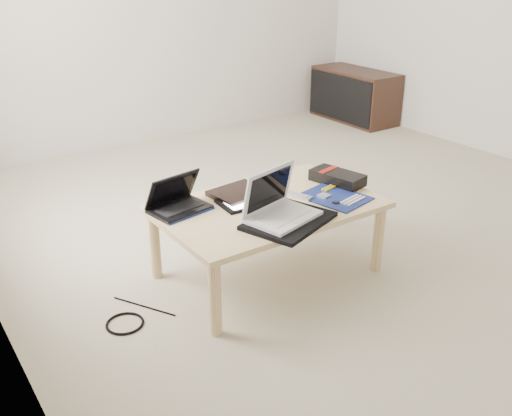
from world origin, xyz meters
TOP-DOWN VIEW (x-y plane):
  - ground at (0.00, 0.00)m, footprint 4.00×4.00m
  - coffee_table at (-0.73, -0.54)m, footprint 1.10×0.70m
  - media_cabinet at (1.77, 1.45)m, footprint 0.41×0.90m
  - book at (-0.79, -0.36)m, footprint 0.29×0.25m
  - netbook at (-1.13, -0.34)m, footprint 0.31×0.25m
  - tablet at (-0.82, -0.46)m, footprint 0.26×0.21m
  - remote at (-0.56, -0.53)m, footprint 0.11×0.21m
  - neoprene_sleeve at (-0.78, -0.77)m, footprint 0.48×0.42m
  - white_laptop at (-0.80, -0.72)m, footprint 0.37×0.31m
  - motherboard at (-0.40, -0.67)m, footprint 0.32×0.37m
  - gpu_box at (-0.25, -0.52)m, footprint 0.21×0.32m
  - cable_coil at (-0.86, -0.51)m, footprint 0.11×0.11m
  - floor_cable_coil at (-1.54, -0.54)m, footprint 0.19×0.19m
  - floor_cable_trail at (-1.40, -0.46)m, footprint 0.18×0.31m

SIDE VIEW (x-z plane):
  - ground at x=0.00m, z-range 0.00..0.00m
  - floor_cable_trail at x=-1.40m, z-range 0.00..0.01m
  - floor_cable_coil at x=-1.54m, z-range 0.00..0.01m
  - media_cabinet at x=1.77m, z-range 0.00..0.50m
  - coffee_table at x=-0.73m, z-range 0.15..0.55m
  - motherboard at x=-0.40m, z-range 0.40..0.41m
  - cable_coil at x=-0.86m, z-range 0.40..0.41m
  - tablet at x=-0.82m, z-range 0.40..0.41m
  - remote at x=-0.56m, z-range 0.40..0.42m
  - neoprene_sleeve at x=-0.78m, z-range 0.40..0.42m
  - book at x=-0.79m, z-range 0.40..0.43m
  - gpu_box at x=-0.25m, z-range 0.40..0.46m
  - netbook at x=-1.13m, z-range 0.35..0.53m
  - white_laptop at x=-0.80m, z-range 0.35..0.59m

